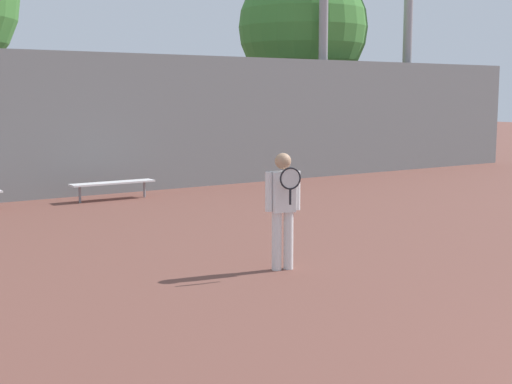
{
  "coord_description": "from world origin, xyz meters",
  "views": [
    {
      "loc": [
        -6.57,
        -1.56,
        2.49
      ],
      "look_at": [
        -0.34,
        7.75,
        0.96
      ],
      "focal_mm": 50.0,
      "sensor_mm": 36.0,
      "label": 1
    }
  ],
  "objects_px": {
    "tennis_player": "(283,204)",
    "tree_green_broad": "(303,29)",
    "bench_adjacent_court": "(113,184)",
    "light_pole_center_back": "(408,15)",
    "light_pole_near_left": "(324,9)"
  },
  "relations": [
    {
      "from": "tennis_player",
      "to": "tree_green_broad",
      "type": "bearing_deg",
      "value": 65.96
    },
    {
      "from": "tree_green_broad",
      "to": "tennis_player",
      "type": "bearing_deg",
      "value": -128.49
    },
    {
      "from": "bench_adjacent_court",
      "to": "tree_green_broad",
      "type": "xyz_separation_m",
      "value": [
        8.59,
        3.79,
        4.34
      ]
    },
    {
      "from": "tennis_player",
      "to": "light_pole_center_back",
      "type": "relative_size",
      "value": 0.18
    },
    {
      "from": "bench_adjacent_court",
      "to": "tree_green_broad",
      "type": "bearing_deg",
      "value": 23.82
    },
    {
      "from": "bench_adjacent_court",
      "to": "light_pole_near_left",
      "type": "relative_size",
      "value": 0.23
    },
    {
      "from": "light_pole_near_left",
      "to": "bench_adjacent_court",
      "type": "bearing_deg",
      "value": -168.64
    },
    {
      "from": "light_pole_near_left",
      "to": "light_pole_center_back",
      "type": "xyz_separation_m",
      "value": [
        4.02,
        0.37,
        0.1
      ]
    },
    {
      "from": "bench_adjacent_court",
      "to": "light_pole_near_left",
      "type": "distance_m",
      "value": 9.12
    },
    {
      "from": "bench_adjacent_court",
      "to": "light_pole_center_back",
      "type": "bearing_deg",
      "value": 9.29
    },
    {
      "from": "tennis_player",
      "to": "light_pole_center_back",
      "type": "xyz_separation_m",
      "value": [
        12.33,
        9.74,
        4.26
      ]
    },
    {
      "from": "tennis_player",
      "to": "light_pole_near_left",
      "type": "xyz_separation_m",
      "value": [
        8.31,
        9.37,
        4.16
      ]
    },
    {
      "from": "tennis_player",
      "to": "bench_adjacent_court",
      "type": "bearing_deg",
      "value": 99.66
    },
    {
      "from": "tree_green_broad",
      "to": "light_pole_center_back",
      "type": "bearing_deg",
      "value": -31.31
    },
    {
      "from": "tennis_player",
      "to": "light_pole_center_back",
      "type": "bearing_deg",
      "value": 52.77
    }
  ]
}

